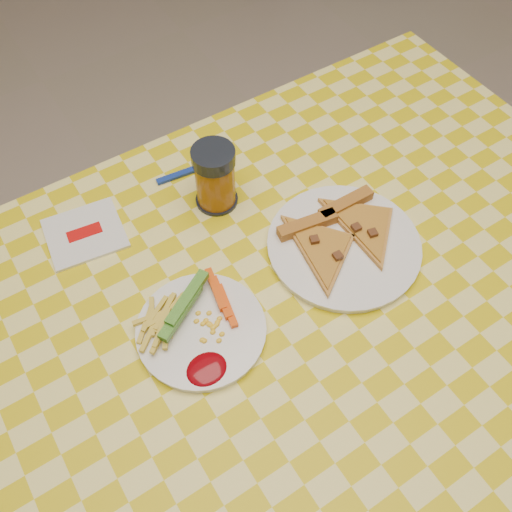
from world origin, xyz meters
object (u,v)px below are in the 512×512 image
object	(u,v)px
plate_right	(344,246)
table	(291,318)
plate_left	(201,331)
drink_glass	(215,178)

from	to	relation	value
plate_right	table	bearing A→B (deg)	-166.19
plate_left	plate_right	size ratio (longest dim) A/B	0.77
drink_glass	plate_left	bearing A→B (deg)	-125.54
plate_right	drink_glass	size ratio (longest dim) A/B	2.06
plate_right	drink_glass	distance (m)	0.25
plate_right	drink_glass	xyz separation A→B (m)	(-0.13, 0.21, 0.05)
table	plate_left	size ratio (longest dim) A/B	6.52
plate_left	table	bearing A→B (deg)	-7.99
plate_right	drink_glass	world-z (taller)	drink_glass
plate_left	drink_glass	bearing A→B (deg)	54.46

